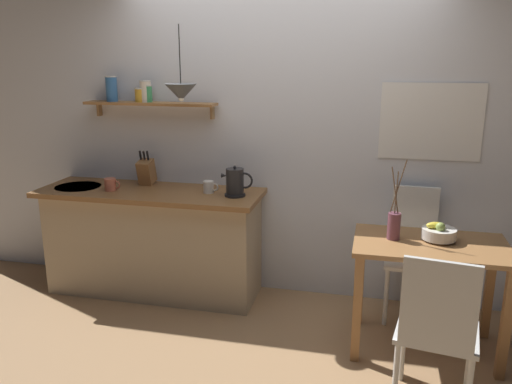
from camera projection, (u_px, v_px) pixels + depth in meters
The scene contains 14 objects.
ground_plane at pixel (261, 322), 3.92m from camera, with size 14.00×14.00×0.00m, color #A87F56.
back_wall at pixel (304, 134), 4.14m from camera, with size 6.80×0.11×2.70m.
kitchen_counter at pixel (153, 241), 4.32m from camera, with size 1.83×0.63×0.90m.
wall_shelf at pixel (141, 97), 4.22m from camera, with size 1.11×0.20×0.34m.
dining_table at pixel (429, 263), 3.41m from camera, with size 0.99×0.61×0.77m.
dining_chair_near at pixel (437, 327), 2.79m from camera, with size 0.49×0.46×0.95m.
dining_chair_far at pixel (412, 247), 3.94m from camera, with size 0.41×0.43×0.99m.
fruit_bowl at pixel (439, 233), 3.41m from camera, with size 0.22×0.22×0.14m.
twig_vase at pixel (394, 224), 3.43m from camera, with size 0.10×0.09×0.55m.
electric_kettle at pixel (235, 182), 3.99m from camera, with size 0.25×0.16×0.24m.
knife_block at pixel (146, 171), 4.34m from camera, with size 0.12×0.17×0.30m.
coffee_mug_by_sink at pixel (111, 184), 4.17m from camera, with size 0.13×0.09×0.10m.
coffee_mug_spare at pixel (209, 187), 4.10m from camera, with size 0.12×0.08×0.10m.
pendant_lamp at pixel (181, 92), 3.87m from camera, with size 0.24×0.24×0.56m.
Camera 1 is at (0.77, -3.45, 1.95)m, focal length 36.24 mm.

